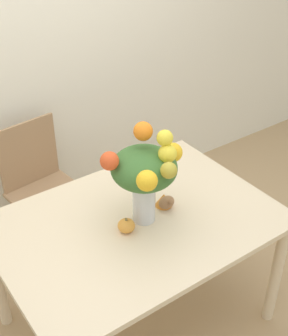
% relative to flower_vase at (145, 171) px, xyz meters
% --- Properties ---
extents(ground_plane, '(12.00, 12.00, 0.00)m').
position_rel_flower_vase_xyz_m(ground_plane, '(-0.04, 0.02, -1.01)').
color(ground_plane, tan).
extents(wall_back, '(8.00, 0.06, 2.70)m').
position_rel_flower_vase_xyz_m(wall_back, '(-0.04, 1.20, 0.34)').
color(wall_back, silver).
rests_on(wall_back, ground_plane).
extents(dining_table, '(1.35, 0.95, 0.72)m').
position_rel_flower_vase_xyz_m(dining_table, '(-0.04, 0.02, -0.37)').
color(dining_table, beige).
rests_on(dining_table, ground_plane).
extents(flower_vase, '(0.39, 0.36, 0.51)m').
position_rel_flower_vase_xyz_m(flower_vase, '(0.00, 0.00, 0.00)').
color(flower_vase, silver).
rests_on(flower_vase, dining_table).
extents(pumpkin, '(0.08, 0.08, 0.08)m').
position_rel_flower_vase_xyz_m(pumpkin, '(-0.12, -0.02, -0.25)').
color(pumpkin, gold).
rests_on(pumpkin, dining_table).
extents(turkey_figurine, '(0.09, 0.12, 0.07)m').
position_rel_flower_vase_xyz_m(turkey_figurine, '(0.14, 0.03, -0.25)').
color(turkey_figurine, '#936642').
rests_on(turkey_figurine, dining_table).
extents(dining_chair_near_window, '(0.47, 0.47, 0.87)m').
position_rel_flower_vase_xyz_m(dining_chair_near_window, '(-0.16, 0.88, -0.55)').
color(dining_chair_near_window, '#9E7A56').
rests_on(dining_chair_near_window, ground_plane).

